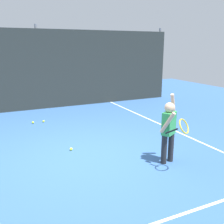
{
  "coord_description": "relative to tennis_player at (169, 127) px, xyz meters",
  "views": [
    {
      "loc": [
        -1.63,
        -4.78,
        2.23
      ],
      "look_at": [
        0.69,
        0.13,
        0.85
      ],
      "focal_mm": 41.8,
      "sensor_mm": 36.0,
      "label": 1
    }
  ],
  "objects": [
    {
      "name": "ground_plane",
      "position": [
        -1.38,
        0.97,
        -0.73
      ],
      "size": [
        20.0,
        20.0,
        0.0
      ],
      "primitive_type": "plane",
      "color": "#335B93"
    },
    {
      "name": "court_line_sideline",
      "position": [
        1.4,
        1.97,
        -0.72
      ],
      "size": [
        0.05,
        9.0,
        0.0
      ],
      "primitive_type": "cube",
      "color": "white",
      "rests_on": "ground"
    },
    {
      "name": "back_fence_windscreen",
      "position": [
        -1.38,
        5.68,
        0.68
      ],
      "size": [
        10.59,
        0.08,
        2.81
      ],
      "primitive_type": "cube",
      "color": "#282D2B",
      "rests_on": "ground"
    },
    {
      "name": "fence_post_1",
      "position": [
        -1.38,
        5.74,
        0.75
      ],
      "size": [
        0.09,
        0.09,
        2.96
      ],
      "primitive_type": "cylinder",
      "color": "slate",
      "rests_on": "ground"
    },
    {
      "name": "fence_post_2",
      "position": [
        3.76,
        5.74,
        0.75
      ],
      "size": [
        0.09,
        0.09,
        2.96
      ],
      "primitive_type": "cylinder",
      "color": "slate",
      "rests_on": "ground"
    },
    {
      "name": "tennis_player",
      "position": [
        0.0,
        0.0,
        0.0
      ],
      "size": [
        0.51,
        0.81,
        1.35
      ],
      "rotation": [
        0.0,
        0.0,
        0.49
      ],
      "color": "#232326",
      "rests_on": "ground"
    },
    {
      "name": "tennis_ball_0",
      "position": [
        -1.97,
        3.87,
        -0.69
      ],
      "size": [
        0.07,
        0.07,
        0.07
      ],
      "primitive_type": "sphere",
      "color": "#CCE033",
      "rests_on": "ground"
    },
    {
      "name": "tennis_ball_1",
      "position": [
        -1.54,
        1.4,
        -0.69
      ],
      "size": [
        0.07,
        0.07,
        0.07
      ],
      "primitive_type": "sphere",
      "color": "#CCE033",
      "rests_on": "ground"
    },
    {
      "name": "tennis_ball_3",
      "position": [
        -1.66,
        3.86,
        -0.69
      ],
      "size": [
        0.07,
        0.07,
        0.07
      ],
      "primitive_type": "sphere",
      "color": "#CCE033",
      "rests_on": "ground"
    }
  ]
}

